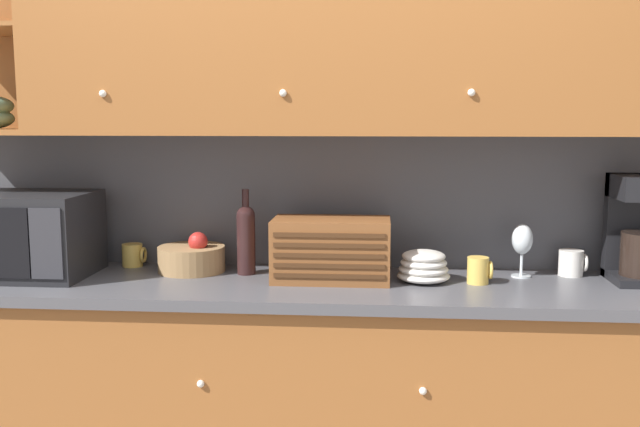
{
  "coord_description": "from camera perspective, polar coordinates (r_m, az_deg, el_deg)",
  "views": [
    {
      "loc": [
        0.23,
        -2.88,
        1.57
      ],
      "look_at": [
        0.0,
        -0.2,
        1.2
      ],
      "focal_mm": 40.0,
      "sensor_mm": 36.0,
      "label": 1
    }
  ],
  "objects": [
    {
      "name": "microwave",
      "position": [
        2.97,
        -22.8,
        -1.55
      ],
      "size": [
        0.53,
        0.38,
        0.32
      ],
      "color": "black",
      "rests_on": "counter_unit"
    },
    {
      "name": "wine_glass",
      "position": [
        2.82,
        15.88,
        -2.14
      ],
      "size": [
        0.08,
        0.08,
        0.2
      ],
      "color": "silver",
      "rests_on": "counter_unit"
    },
    {
      "name": "mug_blue_second",
      "position": [
        3.02,
        -14.72,
        -3.24
      ],
      "size": [
        0.09,
        0.08,
        0.09
      ],
      "color": "gold",
      "rests_on": "counter_unit"
    },
    {
      "name": "wall_back",
      "position": [
        2.93,
        0.39,
        2.53
      ],
      "size": [
        5.42,
        0.06,
        2.6
      ],
      "color": "silver",
      "rests_on": "ground_plane"
    },
    {
      "name": "counter_unit",
      "position": [
        2.81,
        -0.16,
        -14.96
      ],
      "size": [
        3.04,
        0.61,
        0.96
      ],
      "color": "#935628",
      "rests_on": "ground_plane"
    },
    {
      "name": "mug_patterned_third",
      "position": [
        2.92,
        19.49,
        -3.75
      ],
      "size": [
        0.1,
        0.09,
        0.1
      ],
      "color": "silver",
      "rests_on": "counter_unit"
    },
    {
      "name": "wine_bottle",
      "position": [
        2.78,
        -5.94,
        -1.82
      ],
      "size": [
        0.07,
        0.07,
        0.33
      ],
      "color": "black",
      "rests_on": "counter_unit"
    },
    {
      "name": "bread_box",
      "position": [
        2.67,
        0.91,
        -2.89
      ],
      "size": [
        0.44,
        0.25,
        0.23
      ],
      "color": "brown",
      "rests_on": "counter_unit"
    },
    {
      "name": "mug",
      "position": [
        2.69,
        12.6,
        -4.46
      ],
      "size": [
        0.09,
        0.08,
        0.1
      ],
      "color": "gold",
      "rests_on": "counter_unit"
    },
    {
      "name": "backsplash_panel",
      "position": [
        2.9,
        0.33,
        1.06
      ],
      "size": [
        3.02,
        0.01,
        0.54
      ],
      "color": "#4C4C51",
      "rests_on": "counter_unit"
    },
    {
      "name": "upper_cabinets",
      "position": [
        2.72,
        3.8,
        15.06
      ],
      "size": [
        3.02,
        0.39,
        0.83
      ],
      "color": "#935628",
      "rests_on": "backsplash_panel"
    },
    {
      "name": "bowl_stack_on_counter",
      "position": [
        2.68,
        8.28,
        -4.25
      ],
      "size": [
        0.2,
        0.2,
        0.12
      ],
      "color": "silver",
      "rests_on": "counter_unit"
    },
    {
      "name": "fruit_basket",
      "position": [
        2.87,
        -10.21,
        -3.51
      ],
      "size": [
        0.26,
        0.26,
        0.16
      ],
      "color": "#937047",
      "rests_on": "counter_unit"
    }
  ]
}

